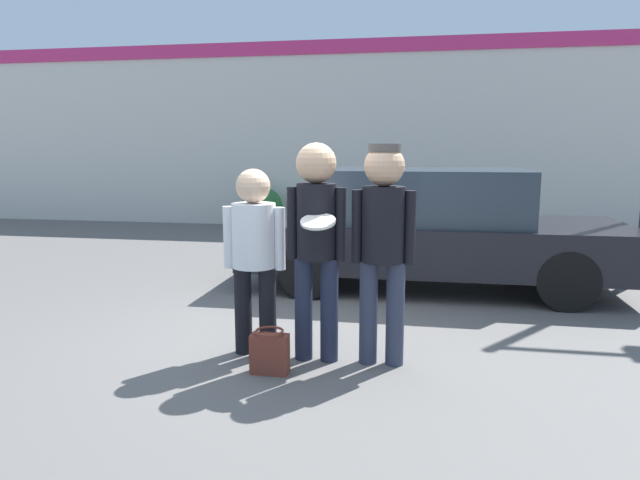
# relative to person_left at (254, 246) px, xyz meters

# --- Properties ---
(ground_plane) EXTENTS (56.00, 56.00, 0.00)m
(ground_plane) POSITION_rel_person_left_xyz_m (0.32, 0.30, -0.96)
(ground_plane) COLOR #5B5956
(storefront_building) EXTENTS (24.00, 0.22, 4.08)m
(storefront_building) POSITION_rel_person_left_xyz_m (0.32, 8.13, 1.11)
(storefront_building) COLOR silver
(storefront_building) RESTS_ON ground
(person_left) EXTENTS (0.54, 0.37, 1.61)m
(person_left) POSITION_rel_person_left_xyz_m (0.00, 0.00, 0.00)
(person_left) COLOR black
(person_left) RESTS_ON ground
(person_middle_with_frisbee) EXTENTS (0.49, 0.54, 1.82)m
(person_middle_with_frisbee) POSITION_rel_person_left_xyz_m (0.55, -0.05, 0.14)
(person_middle_with_frisbee) COLOR #1E2338
(person_middle_with_frisbee) RESTS_ON ground
(person_right) EXTENTS (0.51, 0.34, 1.81)m
(person_right) POSITION_rel_person_left_xyz_m (1.10, -0.04, 0.15)
(person_right) COLOR #2D3347
(person_right) RESTS_ON ground
(parked_car_near) EXTENTS (4.71, 1.90, 1.51)m
(parked_car_near) POSITION_rel_person_left_xyz_m (1.50, 2.74, -0.20)
(parked_car_near) COLOR black
(parked_car_near) RESTS_ON ground
(shrub) EXTENTS (0.92, 0.92, 0.92)m
(shrub) POSITION_rel_person_left_xyz_m (-2.09, 7.48, -0.49)
(shrub) COLOR #2D6B33
(shrub) RESTS_ON ground
(handbag) EXTENTS (0.30, 0.23, 0.36)m
(handbag) POSITION_rel_person_left_xyz_m (0.24, -0.41, -0.78)
(handbag) COLOR brown
(handbag) RESTS_ON ground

